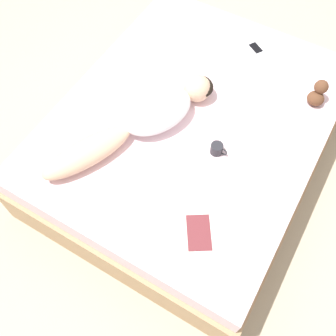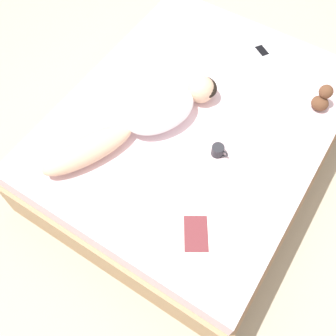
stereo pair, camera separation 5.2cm
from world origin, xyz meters
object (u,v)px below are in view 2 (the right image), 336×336
coffee_mug (218,150)px  cell_phone (262,51)px  person (147,118)px  open_magazine (178,234)px

coffee_mug → cell_phone: bearing=99.4°
person → coffee_mug: person is taller
person → coffee_mug: (0.53, 0.06, -0.05)m
open_magazine → cell_phone: (-0.25, 1.67, 0.00)m
person → cell_phone: person is taller
person → open_magazine: size_ratio=2.40×
open_magazine → person: bearing=104.5°
coffee_mug → person: bearing=-173.5°
open_magazine → coffee_mug: bearing=64.7°
person → open_magazine: 0.84m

